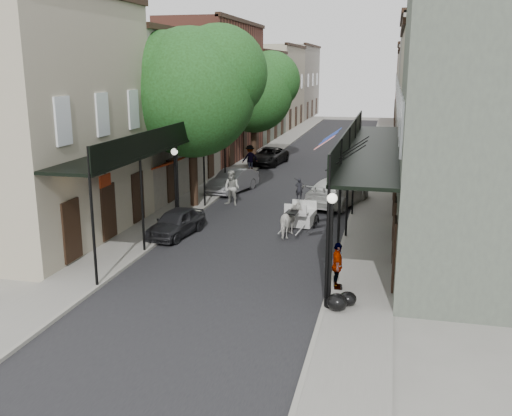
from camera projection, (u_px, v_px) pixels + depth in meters
The scene contains 24 objects.
ground at pixel (223, 278), 20.97m from camera, with size 140.00×140.00×0.00m, color gray.
road at pixel (304, 177), 39.86m from camera, with size 8.00×90.00×0.01m, color black.
sidewalk_left at pixel (235, 174), 40.96m from camera, with size 2.20×90.00×0.12m, color gray.
sidewalk_right at pixel (377, 180), 38.73m from camera, with size 2.20×90.00×0.12m, color gray.
building_row_left at pixel (225, 93), 49.95m from camera, with size 5.00×80.00×10.50m, color #A09880.
building_row_right at pixel (429, 96), 46.11m from camera, with size 5.00×80.00×10.50m, color gray.
gallery_left at pixel (168, 141), 27.65m from camera, with size 2.20×18.05×4.88m.
gallery_right at pixel (369, 147), 25.51m from camera, with size 2.20×18.05×4.88m.
tree_near at pixel (200, 87), 29.95m from camera, with size 7.31×6.80×9.63m.
tree_far at pixel (259, 90), 43.34m from camera, with size 6.45×6.00×8.61m.
lamppost_right_near at pixel (330, 249), 17.67m from camera, with size 0.32×0.32×3.71m.
lamppost_left at pixel (176, 186), 27.06m from camera, with size 0.32×0.32×3.71m.
lamppost_right_far at pixel (364, 155), 36.56m from camera, with size 0.32×0.32×3.71m.
horse at pixel (291, 221), 25.90m from camera, with size 0.79×1.73×1.46m, color silver.
carriage at pixel (303, 205), 27.95m from camera, with size 1.62×2.25×2.45m.
pedestrian_walking at pixel (232, 188), 31.66m from camera, with size 0.95×0.74×1.96m, color #A9A9A0.
pedestrian_sidewalk_left at pixel (250, 158), 41.64m from camera, with size 1.20×0.69×1.87m, color gray.
pedestrian_sidewalk_right at pixel (337, 266), 19.45m from camera, with size 0.96×0.40×1.63m, color gray.
car_left_near at pixel (176, 222), 26.01m from camera, with size 1.48×3.69×1.26m, color black.
car_left_mid at pixel (233, 181), 35.11m from camera, with size 1.48×4.25×1.40m, color #939297.
car_left_far at pixel (268, 156), 44.91m from camera, with size 2.21×4.80×1.33m, color black.
car_right_near at pixel (337, 191), 31.77m from camera, with size 2.18×5.37×1.56m, color silver.
car_right_far at pixel (351, 160), 43.25m from camera, with size 1.56×3.87×1.32m, color black.
trash_bags at pixel (341, 301), 17.97m from camera, with size 0.90×1.05×0.55m.
Camera 1 is at (5.72, -18.92, 7.56)m, focal length 40.00 mm.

